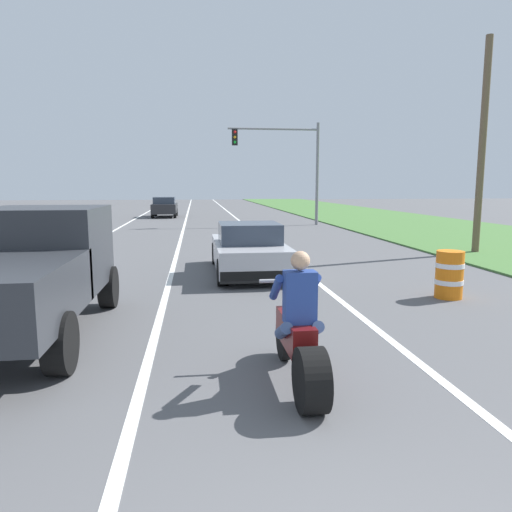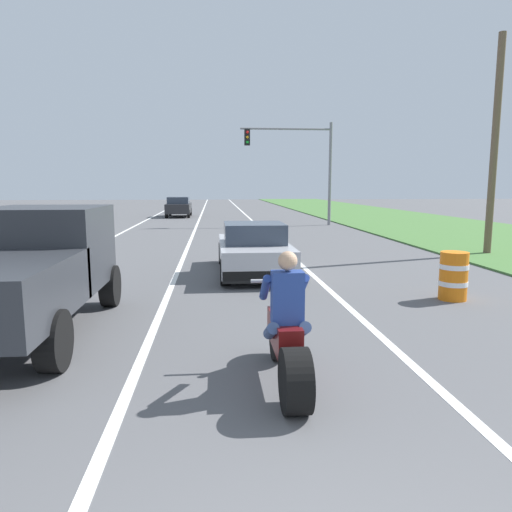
{
  "view_description": "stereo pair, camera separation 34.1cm",
  "coord_description": "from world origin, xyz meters",
  "px_view_note": "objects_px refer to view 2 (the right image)",
  "views": [
    {
      "loc": [
        -1.13,
        -1.4,
        2.35
      ],
      "look_at": [
        0.02,
        7.59,
        1.0
      ],
      "focal_mm": 33.34,
      "sensor_mm": 36.0,
      "label": 1
    },
    {
      "loc": [
        -0.79,
        -1.44,
        2.35
      ],
      "look_at": [
        0.02,
        7.59,
        1.0
      ],
      "focal_mm": 33.34,
      "sensor_mm": 36.0,
      "label": 2
    }
  ],
  "objects_px": {
    "construction_barrel_nearest": "(453,276)",
    "sports_car_silver": "(254,250)",
    "distant_car_far_ahead": "(179,207)",
    "motorcycle_with_rider": "(287,339)",
    "pickup_truck_left_lane_dark_grey": "(27,266)",
    "traffic_light_mast_near": "(302,156)"
  },
  "relations": [
    {
      "from": "pickup_truck_left_lane_dark_grey",
      "to": "distant_car_far_ahead",
      "type": "xyz_separation_m",
      "value": [
        0.28,
        28.88,
        -0.33
      ]
    },
    {
      "from": "construction_barrel_nearest",
      "to": "pickup_truck_left_lane_dark_grey",
      "type": "bearing_deg",
      "value": -168.33
    },
    {
      "from": "motorcycle_with_rider",
      "to": "pickup_truck_left_lane_dark_grey",
      "type": "bearing_deg",
      "value": 147.24
    },
    {
      "from": "construction_barrel_nearest",
      "to": "distant_car_far_ahead",
      "type": "bearing_deg",
      "value": 105.48
    },
    {
      "from": "motorcycle_with_rider",
      "to": "construction_barrel_nearest",
      "type": "relative_size",
      "value": 2.21
    },
    {
      "from": "sports_car_silver",
      "to": "traffic_light_mast_near",
      "type": "distance_m",
      "value": 16.34
    },
    {
      "from": "construction_barrel_nearest",
      "to": "distant_car_far_ahead",
      "type": "relative_size",
      "value": 0.25
    },
    {
      "from": "traffic_light_mast_near",
      "to": "sports_car_silver",
      "type": "bearing_deg",
      "value": -104.99
    },
    {
      "from": "pickup_truck_left_lane_dark_grey",
      "to": "construction_barrel_nearest",
      "type": "bearing_deg",
      "value": 11.67
    },
    {
      "from": "sports_car_silver",
      "to": "distant_car_far_ahead",
      "type": "xyz_separation_m",
      "value": [
        -3.69,
        23.89,
        0.14
      ]
    },
    {
      "from": "pickup_truck_left_lane_dark_grey",
      "to": "construction_barrel_nearest",
      "type": "distance_m",
      "value": 8.02
    },
    {
      "from": "pickup_truck_left_lane_dark_grey",
      "to": "construction_barrel_nearest",
      "type": "height_order",
      "value": "pickup_truck_left_lane_dark_grey"
    },
    {
      "from": "motorcycle_with_rider",
      "to": "traffic_light_mast_near",
      "type": "height_order",
      "value": "traffic_light_mast_near"
    },
    {
      "from": "construction_barrel_nearest",
      "to": "traffic_light_mast_near",
      "type": "bearing_deg",
      "value": 89.16
    },
    {
      "from": "construction_barrel_nearest",
      "to": "sports_car_silver",
      "type": "bearing_deg",
      "value": 138.87
    },
    {
      "from": "motorcycle_with_rider",
      "to": "traffic_light_mast_near",
      "type": "relative_size",
      "value": 0.37
    },
    {
      "from": "traffic_light_mast_near",
      "to": "pickup_truck_left_lane_dark_grey",
      "type": "bearing_deg",
      "value": -111.65
    },
    {
      "from": "sports_car_silver",
      "to": "pickup_truck_left_lane_dark_grey",
      "type": "xyz_separation_m",
      "value": [
        -3.97,
        -4.99,
        0.48
      ]
    },
    {
      "from": "sports_car_silver",
      "to": "pickup_truck_left_lane_dark_grey",
      "type": "relative_size",
      "value": 0.9
    },
    {
      "from": "construction_barrel_nearest",
      "to": "distant_car_far_ahead",
      "type": "height_order",
      "value": "distant_car_far_ahead"
    },
    {
      "from": "distant_car_far_ahead",
      "to": "traffic_light_mast_near",
      "type": "bearing_deg",
      "value": -47.23
    },
    {
      "from": "sports_car_silver",
      "to": "construction_barrel_nearest",
      "type": "relative_size",
      "value": 4.3
    }
  ]
}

